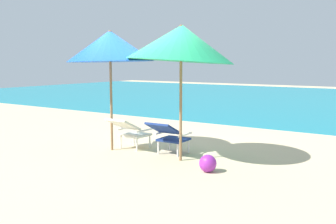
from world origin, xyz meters
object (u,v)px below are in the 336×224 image
object	(u,v)px
lounge_chair_right	(169,135)
beach_umbrella_left	(110,46)
beach_umbrella_right	(181,43)
beach_ball	(208,163)
lounge_chair_left	(130,130)

from	to	relation	value
lounge_chair_right	beach_umbrella_left	bearing A→B (deg)	-167.27
beach_umbrella_right	beach_ball	bearing A→B (deg)	-26.93
lounge_chair_left	beach_umbrella_right	distance (m)	2.19
beach_umbrella_left	lounge_chair_right	bearing A→B (deg)	12.73
beach_umbrella_left	lounge_chair_left	bearing A→B (deg)	40.32
lounge_chair_left	lounge_chair_right	size ratio (longest dim) A/B	1.00
beach_umbrella_right	beach_umbrella_left	bearing A→B (deg)	-178.25
lounge_chair_right	beach_ball	world-z (taller)	lounge_chair_right
beach_ball	beach_umbrella_left	bearing A→B (deg)	171.89
lounge_chair_left	beach_umbrella_left	bearing A→B (deg)	-139.68
lounge_chair_right	lounge_chair_left	bearing A→B (deg)	-177.53
lounge_chair_right	beach_umbrella_right	world-z (taller)	beach_umbrella_right
lounge_chair_right	beach_umbrella_right	size ratio (longest dim) A/B	0.33
lounge_chair_left	beach_ball	distance (m)	2.21
beach_umbrella_left	beach_ball	xyz separation A→B (m)	(2.39, -0.34, -1.95)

